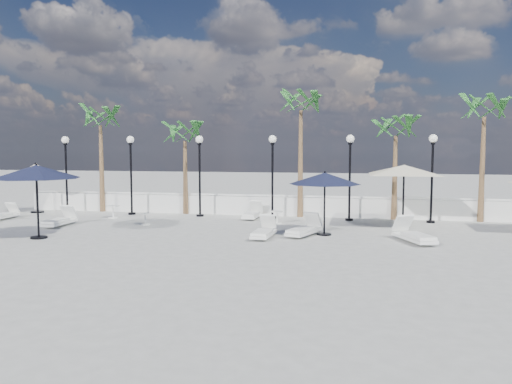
% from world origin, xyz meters
% --- Properties ---
extents(ground, '(100.00, 100.00, 0.00)m').
position_xyz_m(ground, '(0.00, 0.00, 0.00)').
color(ground, gray).
rests_on(ground, ground).
extents(balustrade, '(26.00, 0.30, 1.01)m').
position_xyz_m(balustrade, '(0.00, 7.50, 0.47)').
color(balustrade, silver).
rests_on(balustrade, ground).
extents(lamppost_0, '(0.36, 0.36, 3.84)m').
position_xyz_m(lamppost_0, '(-10.50, 6.50, 2.49)').
color(lamppost_0, black).
rests_on(lamppost_0, ground).
extents(lamppost_1, '(0.36, 0.36, 3.84)m').
position_xyz_m(lamppost_1, '(-7.00, 6.50, 2.49)').
color(lamppost_1, black).
rests_on(lamppost_1, ground).
extents(lamppost_2, '(0.36, 0.36, 3.84)m').
position_xyz_m(lamppost_2, '(-3.50, 6.50, 2.49)').
color(lamppost_2, black).
rests_on(lamppost_2, ground).
extents(lamppost_3, '(0.36, 0.36, 3.84)m').
position_xyz_m(lamppost_3, '(0.00, 6.50, 2.49)').
color(lamppost_3, black).
rests_on(lamppost_3, ground).
extents(lamppost_4, '(0.36, 0.36, 3.84)m').
position_xyz_m(lamppost_4, '(3.50, 6.50, 2.49)').
color(lamppost_4, black).
rests_on(lamppost_4, ground).
extents(lamppost_5, '(0.36, 0.36, 3.84)m').
position_xyz_m(lamppost_5, '(7.00, 6.50, 2.49)').
color(lamppost_5, black).
rests_on(lamppost_5, ground).
extents(palm_0, '(2.60, 2.60, 5.50)m').
position_xyz_m(palm_0, '(-9.00, 7.30, 4.53)').
color(palm_0, brown).
rests_on(palm_0, ground).
extents(palm_1, '(2.60, 2.60, 4.70)m').
position_xyz_m(palm_1, '(-4.50, 7.30, 3.75)').
color(palm_1, brown).
rests_on(palm_1, ground).
extents(palm_2, '(2.60, 2.60, 6.10)m').
position_xyz_m(palm_2, '(1.20, 7.30, 5.12)').
color(palm_2, brown).
rests_on(palm_2, ground).
extents(palm_3, '(2.60, 2.60, 4.90)m').
position_xyz_m(palm_3, '(5.50, 7.30, 3.95)').
color(palm_3, brown).
rests_on(palm_3, ground).
extents(palm_4, '(2.60, 2.60, 5.70)m').
position_xyz_m(palm_4, '(9.20, 7.30, 4.73)').
color(palm_4, brown).
rests_on(palm_4, ground).
extents(lounger_0, '(0.62, 1.73, 0.64)m').
position_xyz_m(lounger_0, '(-12.00, 3.73, 0.22)').
color(lounger_0, white).
rests_on(lounger_0, ground).
extents(lounger_2, '(0.69, 1.92, 0.71)m').
position_xyz_m(lounger_2, '(-8.32, 2.46, 0.24)').
color(lounger_2, white).
rests_on(lounger_2, ground).
extents(lounger_3, '(0.67, 1.88, 0.70)m').
position_xyz_m(lounger_3, '(-0.88, 6.22, 0.23)').
color(lounger_3, white).
rests_on(lounger_3, ground).
extents(lounger_4, '(1.26, 2.04, 0.73)m').
position_xyz_m(lounger_4, '(1.93, 2.15, 0.24)').
color(lounger_4, white).
rests_on(lounger_4, ground).
extents(lounger_5, '(0.69, 1.87, 0.69)m').
position_xyz_m(lounger_5, '(0.54, 1.43, 0.23)').
color(lounger_5, white).
rests_on(lounger_5, ground).
extents(lounger_6, '(1.40, 2.14, 0.77)m').
position_xyz_m(lounger_6, '(5.77, 1.61, 0.26)').
color(lounger_6, white).
rests_on(lounger_6, ground).
extents(side_table_0, '(0.53, 0.53, 0.51)m').
position_xyz_m(side_table_0, '(-4.94, 3.45, 0.31)').
color(side_table_0, white).
rests_on(side_table_0, ground).
extents(side_table_1, '(0.59, 0.59, 0.57)m').
position_xyz_m(side_table_1, '(-7.31, 5.18, 0.34)').
color(side_table_1, white).
rests_on(side_table_1, ground).
extents(side_table_2, '(0.55, 0.55, 0.53)m').
position_xyz_m(side_table_2, '(0.46, 4.99, 0.32)').
color(side_table_2, white).
rests_on(side_table_2, ground).
extents(parasol_navy_left, '(3.07, 3.07, 2.71)m').
position_xyz_m(parasol_navy_left, '(-7.40, -0.25, 2.39)').
color(parasol_navy_left, black).
rests_on(parasol_navy_left, ground).
extents(parasol_navy_mid, '(2.68, 2.68, 2.40)m').
position_xyz_m(parasol_navy_mid, '(2.65, 2.49, 2.11)').
color(parasol_navy_mid, black).
rests_on(parasol_navy_mid, ground).
extents(parasol_cream_sq_b, '(5.50, 5.50, 2.76)m').
position_xyz_m(parasol_cream_sq_b, '(5.69, 4.99, 2.55)').
color(parasol_cream_sq_b, black).
rests_on(parasol_cream_sq_b, ground).
extents(parasol_cream_small, '(2.06, 2.06, 2.52)m').
position_xyz_m(parasol_cream_small, '(-12.00, 6.20, 2.16)').
color(parasol_cream_small, black).
rests_on(parasol_cream_small, ground).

